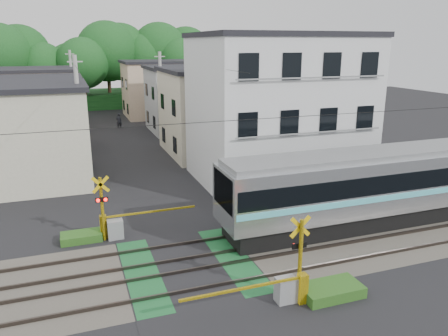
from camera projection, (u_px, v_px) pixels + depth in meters
name	position (u px, v px, depth m)	size (l,w,h in m)	color
ground	(189.00, 265.00, 17.66)	(120.00, 120.00, 0.00)	black
track_bed	(189.00, 265.00, 17.65)	(120.00, 120.00, 0.14)	#47423A
crossing_signal_near	(289.00, 284.00, 14.99)	(4.74, 0.65, 3.09)	yellow
crossing_signal_far	(113.00, 224.00, 19.94)	(4.74, 0.65, 3.09)	yellow
apartment_block	(277.00, 109.00, 27.72)	(10.20, 8.36, 9.30)	silver
houses_row	(117.00, 104.00, 40.32)	(22.07, 31.35, 6.80)	beige
tree_hill	(101.00, 63.00, 60.37)	(40.00, 12.76, 11.68)	#1B511E
catenary	(323.00, 164.00, 18.61)	(60.00, 5.04, 7.00)	#2D2D33
utility_poles	(105.00, 99.00, 37.03)	(7.90, 42.00, 8.00)	#A5A5A0
pedestrian	(119.00, 121.00, 45.80)	(0.60, 0.39, 1.64)	#23262C
weed_patches	(230.00, 256.00, 18.10)	(10.25, 8.80, 0.40)	#2D5E1E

